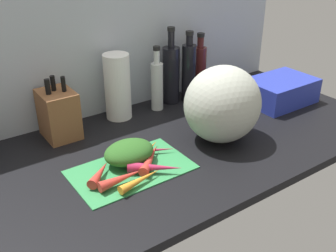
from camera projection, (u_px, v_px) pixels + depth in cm
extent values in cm
cube|color=black|center=(169.00, 147.00, 144.64)|extent=(170.00, 80.00, 3.00)
cube|color=#ADB7C1|center=(113.00, 38.00, 158.31)|extent=(170.00, 3.00, 60.00)
cube|color=#338C4C|center=(131.00, 169.00, 128.18)|extent=(38.17, 23.26, 0.80)
cone|color=red|center=(100.00, 173.00, 122.41)|extent=(11.68, 11.10, 3.30)
cone|color=orange|center=(147.00, 152.00, 134.55)|extent=(15.42, 10.98, 2.26)
cone|color=orange|center=(140.00, 180.00, 119.75)|extent=(15.70, 5.39, 2.75)
cone|color=#B2264C|center=(153.00, 150.00, 135.96)|extent=(14.78, 8.70, 2.02)
cone|color=red|center=(150.00, 158.00, 129.89)|extent=(14.76, 14.00, 3.43)
cone|color=red|center=(123.00, 178.00, 120.05)|extent=(15.99, 4.01, 3.33)
cone|color=#B2264C|center=(155.00, 168.00, 124.97)|extent=(15.90, 13.16, 3.56)
ellipsoid|color=#2D6023|center=(129.00, 152.00, 129.87)|extent=(16.90, 13.00, 7.15)
ellipsoid|color=#B2B7A8|center=(222.00, 104.00, 140.67)|extent=(28.20, 26.25, 27.73)
cube|color=brown|center=(59.00, 114.00, 144.88)|extent=(11.76, 14.59, 17.71)
cylinder|color=black|center=(48.00, 87.00, 137.72)|extent=(1.89, 1.89, 5.50)
cylinder|color=black|center=(53.00, 83.00, 140.71)|extent=(1.75, 1.75, 5.50)
cylinder|color=black|center=(63.00, 84.00, 140.05)|extent=(1.60, 1.60, 5.50)
cylinder|color=white|center=(118.00, 87.00, 157.34)|extent=(10.33, 10.33, 26.42)
cylinder|color=silver|center=(157.00, 87.00, 165.92)|extent=(5.06, 5.06, 20.11)
cylinder|color=silver|center=(157.00, 57.00, 160.06)|extent=(2.44, 2.44, 5.51)
cylinder|color=black|center=(157.00, 48.00, 158.44)|extent=(2.80, 2.80, 1.60)
cylinder|color=black|center=(171.00, 75.00, 171.75)|extent=(7.40, 7.40, 24.48)
cylinder|color=black|center=(171.00, 39.00, 164.57)|extent=(2.78, 2.78, 6.98)
cylinder|color=black|center=(171.00, 29.00, 162.60)|extent=(3.20, 3.20, 1.60)
cylinder|color=black|center=(189.00, 73.00, 173.36)|extent=(6.17, 6.17, 25.00)
cylinder|color=black|center=(190.00, 40.00, 166.65)|extent=(2.97, 2.97, 4.34)
cylinder|color=black|center=(190.00, 33.00, 165.29)|extent=(3.41, 3.41, 1.60)
cylinder|color=#471919|center=(199.00, 71.00, 181.33)|extent=(5.86, 5.86, 21.63)
cylinder|color=#471919|center=(201.00, 42.00, 175.28)|extent=(2.92, 2.92, 4.80)
cylinder|color=black|center=(201.00, 35.00, 173.82)|extent=(3.35, 3.35, 1.60)
cube|color=#2838AD|center=(280.00, 91.00, 174.42)|extent=(29.09, 20.65, 10.72)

